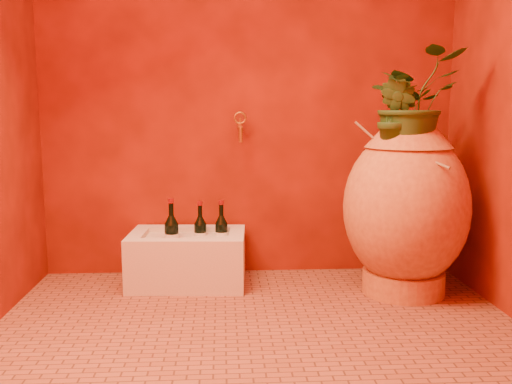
{
  "coord_description": "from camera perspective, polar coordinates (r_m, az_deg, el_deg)",
  "views": [
    {
      "loc": [
        -0.16,
        -2.49,
        1.03
      ],
      "look_at": [
        0.01,
        0.35,
        0.6
      ],
      "focal_mm": 40.0,
      "sensor_mm": 36.0,
      "label": 1
    }
  ],
  "objects": [
    {
      "name": "plant_side",
      "position": [
        3.06,
        13.91,
        7.26
      ],
      "size": [
        0.25,
        0.27,
        0.4
      ],
      "primitive_type": "imported",
      "rotation": [
        0.0,
        0.0,
        -1.11
      ],
      "color": "#264719",
      "rests_on": "amphora"
    },
    {
      "name": "wine_bottle_c",
      "position": [
        3.38,
        -3.48,
        -4.24
      ],
      "size": [
        0.08,
        0.08,
        0.31
      ],
      "color": "black",
      "rests_on": "stone_basin"
    },
    {
      "name": "plant_main",
      "position": [
        3.16,
        15.31,
        8.68
      ],
      "size": [
        0.6,
        0.56,
        0.55
      ],
      "primitive_type": "imported",
      "rotation": [
        0.0,
        0.0,
        0.3
      ],
      "color": "#264719",
      "rests_on": "amphora"
    },
    {
      "name": "wine_bottle_b",
      "position": [
        3.39,
        -5.59,
        -4.27
      ],
      "size": [
        0.08,
        0.08,
        0.31
      ],
      "color": "black",
      "rests_on": "stone_basin"
    },
    {
      "name": "stone_basin",
      "position": [
        3.37,
        -6.85,
        -6.7
      ],
      "size": [
        0.68,
        0.49,
        0.31
      ],
      "rotation": [
        0.0,
        0.0,
        -0.06
      ],
      "color": "beige",
      "rests_on": "floor"
    },
    {
      "name": "wall_back",
      "position": [
        3.51,
        -0.76,
        12.16
      ],
      "size": [
        2.5,
        0.02,
        2.5
      ],
      "primitive_type": "cube",
      "color": "#581205",
      "rests_on": "ground"
    },
    {
      "name": "floor",
      "position": [
        2.7,
        0.3,
        -13.82
      ],
      "size": [
        2.5,
        2.5,
        0.0
      ],
      "primitive_type": "plane",
      "color": "brown",
      "rests_on": "ground"
    },
    {
      "name": "wine_bottle_a",
      "position": [
        3.32,
        -8.43,
        -4.4
      ],
      "size": [
        0.08,
        0.08,
        0.34
      ],
      "color": "black",
      "rests_on": "stone_basin"
    },
    {
      "name": "wall_tap",
      "position": [
        3.41,
        -1.59,
        6.67
      ],
      "size": [
        0.08,
        0.16,
        0.18
      ],
      "color": "#B58929",
      "rests_on": "wall_back"
    },
    {
      "name": "amphora",
      "position": [
        3.22,
        14.77,
        -1.44
      ],
      "size": [
        0.89,
        0.89,
        0.98
      ],
      "rotation": [
        0.0,
        0.0,
        -0.4
      ],
      "color": "#D2823B",
      "rests_on": "floor"
    }
  ]
}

